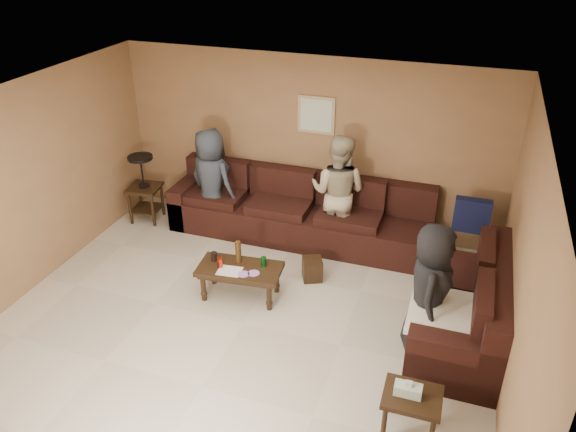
{
  "coord_description": "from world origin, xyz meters",
  "views": [
    {
      "loc": [
        2.11,
        -4.6,
        4.13
      ],
      "look_at": [
        0.25,
        0.85,
        1.0
      ],
      "focal_mm": 35.0,
      "sensor_mm": 36.0,
      "label": 1
    }
  ],
  "objects_px": {
    "person_middle": "(338,192)",
    "person_right": "(430,290)",
    "end_table_left": "(144,187)",
    "coffee_table": "(240,271)",
    "sectional_sofa": "(346,245)",
    "waste_bin": "(312,269)",
    "side_table_right": "(411,399)",
    "person_left": "(212,181)"
  },
  "relations": [
    {
      "from": "person_right",
      "to": "end_table_left",
      "type": "bearing_deg",
      "value": 67.81
    },
    {
      "from": "waste_bin",
      "to": "person_right",
      "type": "height_order",
      "value": "person_right"
    },
    {
      "from": "sectional_sofa",
      "to": "person_middle",
      "type": "bearing_deg",
      "value": 116.44
    },
    {
      "from": "coffee_table",
      "to": "person_right",
      "type": "relative_size",
      "value": 0.7
    },
    {
      "from": "end_table_left",
      "to": "side_table_right",
      "type": "bearing_deg",
      "value": -32.03
    },
    {
      "from": "coffee_table",
      "to": "person_left",
      "type": "distance_m",
      "value": 1.78
    },
    {
      "from": "person_left",
      "to": "sectional_sofa",
      "type": "bearing_deg",
      "value": -172.81
    },
    {
      "from": "waste_bin",
      "to": "person_right",
      "type": "xyz_separation_m",
      "value": [
        1.48,
        -0.83,
        0.6
      ]
    },
    {
      "from": "end_table_left",
      "to": "person_middle",
      "type": "height_order",
      "value": "person_middle"
    },
    {
      "from": "sectional_sofa",
      "to": "person_right",
      "type": "relative_size",
      "value": 3.14
    },
    {
      "from": "person_left",
      "to": "coffee_table",
      "type": "bearing_deg",
      "value": 143.22
    },
    {
      "from": "sectional_sofa",
      "to": "person_left",
      "type": "distance_m",
      "value": 2.14
    },
    {
      "from": "person_middle",
      "to": "person_right",
      "type": "distance_m",
      "value": 2.26
    },
    {
      "from": "sectional_sofa",
      "to": "end_table_left",
      "type": "height_order",
      "value": "end_table_left"
    },
    {
      "from": "coffee_table",
      "to": "person_middle",
      "type": "xyz_separation_m",
      "value": [
        0.79,
        1.56,
        0.46
      ]
    },
    {
      "from": "person_middle",
      "to": "person_right",
      "type": "xyz_separation_m",
      "value": [
        1.42,
        -1.76,
        -0.07
      ]
    },
    {
      "from": "side_table_right",
      "to": "person_middle",
      "type": "bearing_deg",
      "value": 116.05
    },
    {
      "from": "end_table_left",
      "to": "coffee_table",
      "type": "bearing_deg",
      "value": -32.39
    },
    {
      "from": "end_table_left",
      "to": "person_middle",
      "type": "relative_size",
      "value": 0.64
    },
    {
      "from": "waste_bin",
      "to": "person_middle",
      "type": "height_order",
      "value": "person_middle"
    },
    {
      "from": "person_middle",
      "to": "person_right",
      "type": "bearing_deg",
      "value": 134.83
    },
    {
      "from": "side_table_right",
      "to": "person_right",
      "type": "distance_m",
      "value": 1.23
    },
    {
      "from": "coffee_table",
      "to": "side_table_right",
      "type": "height_order",
      "value": "coffee_table"
    },
    {
      "from": "end_table_left",
      "to": "person_left",
      "type": "height_order",
      "value": "person_left"
    },
    {
      "from": "waste_bin",
      "to": "person_middle",
      "type": "bearing_deg",
      "value": 85.93
    },
    {
      "from": "person_middle",
      "to": "person_right",
      "type": "height_order",
      "value": "person_middle"
    },
    {
      "from": "sectional_sofa",
      "to": "coffee_table",
      "type": "bearing_deg",
      "value": -135.37
    },
    {
      "from": "sectional_sofa",
      "to": "person_middle",
      "type": "height_order",
      "value": "person_middle"
    },
    {
      "from": "person_right",
      "to": "waste_bin",
      "type": "bearing_deg",
      "value": 58.29
    },
    {
      "from": "side_table_right",
      "to": "waste_bin",
      "type": "height_order",
      "value": "side_table_right"
    },
    {
      "from": "coffee_table",
      "to": "person_right",
      "type": "height_order",
      "value": "person_right"
    },
    {
      "from": "person_left",
      "to": "person_middle",
      "type": "bearing_deg",
      "value": -157.92
    },
    {
      "from": "sectional_sofa",
      "to": "waste_bin",
      "type": "relative_size",
      "value": 16.15
    },
    {
      "from": "person_left",
      "to": "person_right",
      "type": "relative_size",
      "value": 1.03
    },
    {
      "from": "waste_bin",
      "to": "person_left",
      "type": "bearing_deg",
      "value": 155.71
    },
    {
      "from": "person_left",
      "to": "person_middle",
      "type": "xyz_separation_m",
      "value": [
        1.81,
        0.15,
        0.04
      ]
    },
    {
      "from": "side_table_right",
      "to": "person_middle",
      "type": "height_order",
      "value": "person_middle"
    },
    {
      "from": "waste_bin",
      "to": "person_middle",
      "type": "distance_m",
      "value": 1.15
    },
    {
      "from": "side_table_right",
      "to": "end_table_left",
      "type": "bearing_deg",
      "value": 147.97
    },
    {
      "from": "coffee_table",
      "to": "side_table_right",
      "type": "distance_m",
      "value": 2.61
    },
    {
      "from": "person_middle",
      "to": "person_left",
      "type": "bearing_deg",
      "value": 10.67
    },
    {
      "from": "sectional_sofa",
      "to": "person_left",
      "type": "relative_size",
      "value": 3.03
    }
  ]
}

